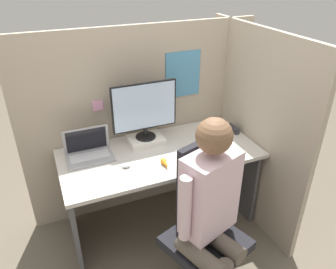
{
  "coord_description": "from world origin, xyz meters",
  "views": [
    {
      "loc": [
        -0.79,
        -1.68,
        2.09
      ],
      "look_at": [
        -0.01,
        0.18,
        0.99
      ],
      "focal_mm": 35.0,
      "sensor_mm": 36.0,
      "label": 1
    }
  ],
  "objects_px": {
    "monitor": "(145,108)",
    "stapler": "(233,129)",
    "carrot_toy": "(165,164)",
    "laptop": "(89,152)",
    "person": "(211,209)",
    "paper_box": "(146,140)",
    "office_chair": "(204,219)"
  },
  "relations": [
    {
      "from": "monitor",
      "to": "stapler",
      "type": "xyz_separation_m",
      "value": [
        0.77,
        -0.12,
        -0.28
      ]
    },
    {
      "from": "carrot_toy",
      "to": "laptop",
      "type": "bearing_deg",
      "value": 145.25
    },
    {
      "from": "person",
      "to": "stapler",
      "type": "bearing_deg",
      "value": 50.27
    },
    {
      "from": "paper_box",
      "to": "office_chair",
      "type": "bearing_deg",
      "value": -81.22
    },
    {
      "from": "stapler",
      "to": "carrot_toy",
      "type": "bearing_deg",
      "value": -160.0
    },
    {
      "from": "paper_box",
      "to": "person",
      "type": "distance_m",
      "value": 0.96
    },
    {
      "from": "laptop",
      "to": "stapler",
      "type": "distance_m",
      "value": 1.25
    },
    {
      "from": "carrot_toy",
      "to": "person",
      "type": "bearing_deg",
      "value": -84.46
    },
    {
      "from": "monitor",
      "to": "office_chair",
      "type": "relative_size",
      "value": 0.49
    },
    {
      "from": "paper_box",
      "to": "monitor",
      "type": "relative_size",
      "value": 0.54
    },
    {
      "from": "laptop",
      "to": "carrot_toy",
      "type": "bearing_deg",
      "value": -34.75
    },
    {
      "from": "monitor",
      "to": "carrot_toy",
      "type": "height_order",
      "value": "monitor"
    },
    {
      "from": "carrot_toy",
      "to": "office_chair",
      "type": "relative_size",
      "value": 0.11
    },
    {
      "from": "laptop",
      "to": "office_chair",
      "type": "xyz_separation_m",
      "value": [
        0.6,
        -0.75,
        -0.24
      ]
    },
    {
      "from": "laptop",
      "to": "person",
      "type": "height_order",
      "value": "person"
    },
    {
      "from": "monitor",
      "to": "carrot_toy",
      "type": "distance_m",
      "value": 0.48
    },
    {
      "from": "stapler",
      "to": "person",
      "type": "relative_size",
      "value": 0.1
    },
    {
      "from": "paper_box",
      "to": "carrot_toy",
      "type": "height_order",
      "value": "paper_box"
    },
    {
      "from": "monitor",
      "to": "person",
      "type": "xyz_separation_m",
      "value": [
        0.07,
        -0.96,
        -0.26
      ]
    },
    {
      "from": "paper_box",
      "to": "laptop",
      "type": "xyz_separation_m",
      "value": [
        -0.47,
        -0.05,
        0.02
      ]
    },
    {
      "from": "stapler",
      "to": "paper_box",
      "type": "bearing_deg",
      "value": 171.67
    },
    {
      "from": "paper_box",
      "to": "carrot_toy",
      "type": "xyz_separation_m",
      "value": [
        0.01,
        -0.39,
        -0.0
      ]
    },
    {
      "from": "monitor",
      "to": "office_chair",
      "type": "bearing_deg",
      "value": -81.25
    },
    {
      "from": "paper_box",
      "to": "person",
      "type": "height_order",
      "value": "person"
    },
    {
      "from": "monitor",
      "to": "laptop",
      "type": "distance_m",
      "value": 0.54
    },
    {
      "from": "paper_box",
      "to": "stapler",
      "type": "distance_m",
      "value": 0.78
    },
    {
      "from": "paper_box",
      "to": "person",
      "type": "xyz_separation_m",
      "value": [
        0.07,
        -0.96,
        0.02
      ]
    },
    {
      "from": "stapler",
      "to": "office_chair",
      "type": "distance_m",
      "value": 0.97
    },
    {
      "from": "carrot_toy",
      "to": "office_chair",
      "type": "bearing_deg",
      "value": -75.09
    },
    {
      "from": "monitor",
      "to": "carrot_toy",
      "type": "bearing_deg",
      "value": -87.97
    },
    {
      "from": "monitor",
      "to": "stapler",
      "type": "distance_m",
      "value": 0.83
    },
    {
      "from": "laptop",
      "to": "stapler",
      "type": "xyz_separation_m",
      "value": [
        1.24,
        -0.06,
        -0.02
      ]
    }
  ]
}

